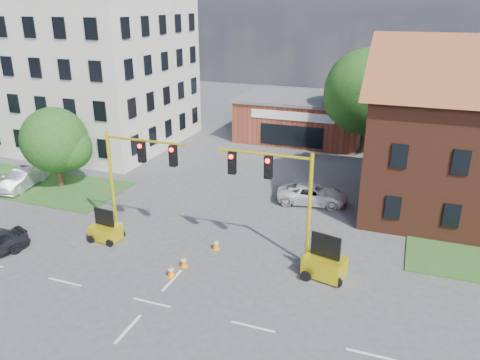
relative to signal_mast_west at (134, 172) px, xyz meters
The scene contains 16 objects.
ground 8.38m from the signal_mast_west, 54.01° to the right, with size 120.00×120.00×0.00m, color #444447.
lane_markings 10.73m from the signal_mast_west, 64.17° to the right, with size 60.00×36.00×0.01m, color silver, non-canonical shape.
office_block 23.21m from the signal_mast_west, 134.52° to the left, with size 18.40×15.40×20.60m.
brick_shop 24.44m from the signal_mast_west, 79.71° to the left, with size 12.40×8.40×4.30m.
tree_large 23.94m from the signal_mast_west, 61.92° to the left, with size 8.08×7.70×9.53m.
tree_nw_front 10.46m from the signal_mast_west, 154.02° to the left, with size 5.06×4.82×6.08m.
signal_mast_west is the anchor object (origin of this frame).
signal_mast_east 8.71m from the signal_mast_west, ahead, with size 5.30×0.60×6.20m.
trailer_west 3.88m from the signal_mast_west, 130.01° to the right, with size 1.77×1.26×1.92m.
trailer_east 11.97m from the signal_mast_west, ahead, with size 2.26×1.77×2.28m.
cone_a 6.63m from the signal_mast_west, 41.66° to the right, with size 0.40×0.40×0.70m.
cone_b 6.33m from the signal_mast_west, ahead, with size 0.40×0.40×0.70m.
cone_c 6.22m from the signal_mast_west, 31.14° to the right, with size 0.40×0.40×0.70m.
cone_d 11.58m from the signal_mast_west, ahead, with size 0.40×0.40×0.70m.
pickup_white 12.44m from the signal_mast_west, 41.84° to the left, with size 2.22×4.83×1.34m, color silver.
sedan_silver_front 12.91m from the signal_mast_west, 164.69° to the left, with size 1.57×4.49×1.48m, color #B9BAC1.
Camera 1 is at (10.23, -15.81, 13.19)m, focal length 35.00 mm.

